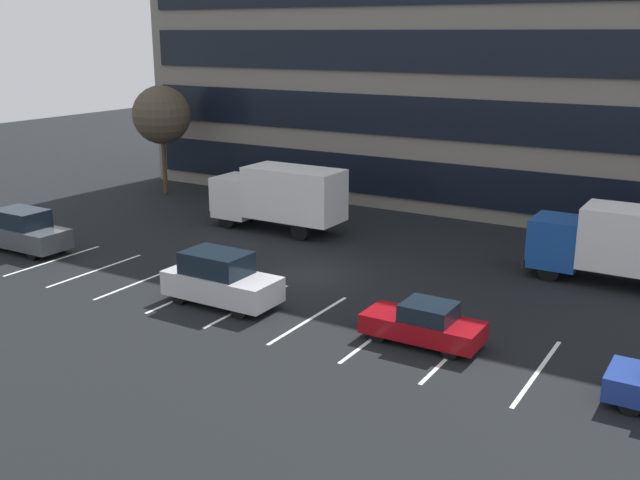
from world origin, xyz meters
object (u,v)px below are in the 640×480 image
box_truck_white (279,195)px  suv_charcoal (25,231)px  sedan_maroon (424,324)px  bare_tree (162,115)px  suv_silver (221,279)px  box_truck_blue (621,242)px

box_truck_white → suv_charcoal: (-8.36, -9.46, -0.96)m
sedan_maroon → suv_charcoal: (-20.85, 0.18, 0.29)m
suv_charcoal → bare_tree: bearing=104.2°
box_truck_white → suv_silver: size_ratio=1.62×
sedan_maroon → suv_charcoal: 20.85m
box_truck_white → suv_silver: 11.15m
box_truck_white → sedan_maroon: 15.83m
sedan_maroon → box_truck_white: bearing=142.3°
suv_charcoal → suv_silver: suv_silver is taller
sedan_maroon → suv_silver: bearing=-175.7°
sedan_maroon → bare_tree: 28.15m
suv_silver → box_truck_white: bearing=112.5°
box_truck_white → box_truck_blue: 17.01m
box_truck_white → sedan_maroon: size_ratio=1.82×
suv_charcoal → bare_tree: size_ratio=0.64×
suv_charcoal → suv_silver: bearing=-3.7°
sedan_maroon → suv_charcoal: suv_charcoal is taller
box_truck_white → bare_tree: (-11.75, 3.98, 3.15)m
box_truck_blue → suv_charcoal: bearing=-159.3°
box_truck_white → box_truck_blue: (17.01, 0.12, -0.08)m
suv_silver → suv_charcoal: bearing=176.3°
box_truck_white → suv_silver: bearing=-67.5°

